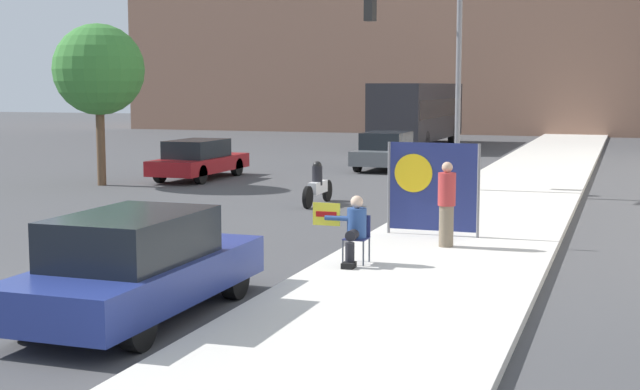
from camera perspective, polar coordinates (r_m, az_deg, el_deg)
ground_plane at (r=13.87m, az=-13.68°, el=-6.66°), size 160.00×160.00×0.00m
sidewalk_curb at (r=26.68m, az=12.20°, el=0.07°), size 3.87×90.00×0.15m
seated_protester at (r=15.41m, az=2.18°, el=-2.11°), size 0.98×0.77×1.19m
jogger_on_sidewalk at (r=17.21m, az=8.11°, el=-0.56°), size 0.34×0.34×1.64m
protest_banner at (r=18.46m, az=7.19°, el=0.54°), size 1.93×0.06×1.92m
traffic_light_pole at (r=27.18m, az=6.78°, el=9.27°), size 3.15×2.92×6.20m
parked_car_curbside at (r=12.66m, az=-11.60°, el=-4.47°), size 1.82×4.61×1.50m
car_on_road_nearest at (r=31.15m, az=-7.77°, el=2.28°), size 1.73×4.66×1.38m
car_on_road_midblock at (r=34.57m, az=4.32°, el=2.84°), size 1.82×4.44×1.46m
city_bus_on_road at (r=47.52m, az=6.33°, el=5.39°), size 2.59×11.36×3.34m
motorcycle_on_road at (r=24.23m, az=-0.15°, el=0.60°), size 0.28×2.22×1.20m
street_tree_near_curb at (r=29.75m, az=-13.98°, el=7.77°), size 2.93×2.93×5.22m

